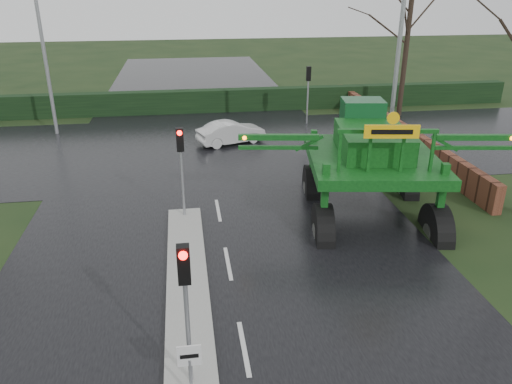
{
  "coord_description": "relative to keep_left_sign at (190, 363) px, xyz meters",
  "views": [
    {
      "loc": [
        -1.14,
        -9.63,
        8.28
      ],
      "look_at": [
        1.04,
        4.98,
        2.0
      ],
      "focal_mm": 35.0,
      "sensor_mm": 36.0,
      "label": 1
    }
  ],
  "objects": [
    {
      "name": "traffic_signal_mid",
      "position": [
        0.0,
        8.99,
        1.53
      ],
      "size": [
        0.26,
        0.33,
        3.52
      ],
      "color": "gray",
      "rests_on": "ground"
    },
    {
      "name": "white_sedan",
      "position": [
        2.71,
        18.09,
        -1.06
      ],
      "size": [
        3.95,
        2.46,
        1.23
      ],
      "primitive_type": "imported",
      "rotation": [
        0.0,
        0.0,
        1.91
      ],
      "color": "silver",
      "rests_on": "ground"
    },
    {
      "name": "traffic_signal_far",
      "position": [
        7.8,
        21.51,
        1.53
      ],
      "size": [
        0.26,
        0.33,
        3.52
      ],
      "rotation": [
        0.0,
        0.0,
        3.14
      ],
      "color": "gray",
      "rests_on": "ground"
    },
    {
      "name": "hedge_row",
      "position": [
        1.3,
        25.5,
        -0.31
      ],
      "size": [
        44.0,
        0.9,
        1.5
      ],
      "primitive_type": "cube",
      "color": "black",
      "rests_on": "ground"
    },
    {
      "name": "road_cross",
      "position": [
        1.3,
        17.5,
        -1.05
      ],
      "size": [
        80.0,
        12.0,
        0.02
      ],
      "primitive_type": "cube",
      "color": "black",
      "rests_on": "ground"
    },
    {
      "name": "ground",
      "position": [
        1.3,
        1.5,
        -1.06
      ],
      "size": [
        140.0,
        140.0,
        0.0
      ],
      "primitive_type": "plane",
      "color": "black",
      "rests_on": "ground"
    },
    {
      "name": "crop_sprayer",
      "position": [
        4.84,
        7.25,
        1.58
      ],
      "size": [
        9.89,
        6.83,
        5.58
      ],
      "rotation": [
        0.0,
        0.0,
        -0.15
      ],
      "color": "black",
      "rests_on": "ground"
    },
    {
      "name": "keep_left_sign",
      "position": [
        0.0,
        0.0,
        0.0
      ],
      "size": [
        0.5,
        0.07,
        1.35
      ],
      "color": "gray",
      "rests_on": "ground"
    },
    {
      "name": "street_light_right",
      "position": [
        9.49,
        13.5,
        4.93
      ],
      "size": [
        3.85,
        0.3,
        10.0
      ],
      "color": "gray",
      "rests_on": "ground"
    },
    {
      "name": "median_island",
      "position": [
        0.0,
        4.5,
        -0.97
      ],
      "size": [
        1.2,
        10.0,
        0.16
      ],
      "primitive_type": "cube",
      "color": "gray",
      "rests_on": "ground"
    },
    {
      "name": "street_light_left_far",
      "position": [
        -6.89,
        21.5,
        4.93
      ],
      "size": [
        3.85,
        0.3,
        10.0
      ],
      "color": "gray",
      "rests_on": "ground"
    },
    {
      "name": "brick_wall",
      "position": [
        11.8,
        17.5,
        -0.46
      ],
      "size": [
        0.4,
        20.0,
        1.2
      ],
      "primitive_type": "cube",
      "color": "#592D1E",
      "rests_on": "ground"
    },
    {
      "name": "traffic_signal_near",
      "position": [
        0.0,
        0.49,
        1.53
      ],
      "size": [
        0.26,
        0.33,
        3.52
      ],
      "color": "gray",
      "rests_on": "ground"
    },
    {
      "name": "tree_right_far",
      "position": [
        14.3,
        22.5,
        5.44
      ],
      "size": [
        7.0,
        7.0,
        12.05
      ],
      "color": "black",
      "rests_on": "ground"
    },
    {
      "name": "road_main",
      "position": [
        1.3,
        11.5,
        -1.05
      ],
      "size": [
        14.0,
        80.0,
        0.02
      ],
      "primitive_type": "cube",
      "color": "black",
      "rests_on": "ground"
    }
  ]
}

